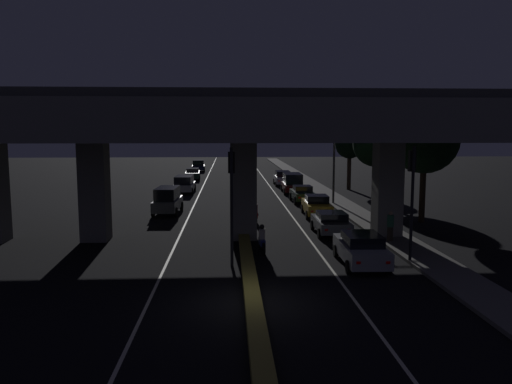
{
  "coord_description": "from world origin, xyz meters",
  "views": [
    {
      "loc": [
        -0.79,
        -17.07,
        6.06
      ],
      "look_at": [
        1.49,
        25.18,
        0.88
      ],
      "focal_mm": 35.0,
      "sensor_mm": 36.0,
      "label": 1
    }
  ],
  "objects_px": {
    "traffic_light_right_of_median": "(412,184)",
    "car_dark_blue_fourth_oncoming": "(198,165)",
    "street_lamp": "(329,148)",
    "car_silver_second_oncoming": "(184,184)",
    "car_taxi_yellow_third": "(317,205)",
    "pedestrian_on_sidewalk": "(390,226)",
    "car_dark_green_third_oncoming": "(193,174)",
    "car_grey_second": "(331,222)",
    "car_grey_lead_oncoming": "(168,200)",
    "car_dark_red_fifth": "(293,183)",
    "car_white_sixth": "(283,178)",
    "car_silver_lead": "(361,249)",
    "motorcycle_blue_filtering_near": "(262,241)",
    "traffic_light_left_of_median": "(232,186)",
    "car_dark_green_fourth": "(302,194)",
    "motorcycle_white_filtering_far": "(252,200)",
    "motorcycle_red_filtering_mid": "(255,213)"
  },
  "relations": [
    {
      "from": "traffic_light_right_of_median",
      "to": "car_silver_second_oncoming",
      "type": "height_order",
      "value": "traffic_light_right_of_median"
    },
    {
      "from": "car_dark_red_fifth",
      "to": "motorcycle_red_filtering_mid",
      "type": "distance_m",
      "value": 16.27
    },
    {
      "from": "traffic_light_left_of_median",
      "to": "pedestrian_on_sidewalk",
      "type": "distance_m",
      "value": 9.83
    },
    {
      "from": "car_dark_green_third_oncoming",
      "to": "car_silver_second_oncoming",
      "type": "bearing_deg",
      "value": -2.22
    },
    {
      "from": "traffic_light_left_of_median",
      "to": "car_silver_second_oncoming",
      "type": "xyz_separation_m",
      "value": [
        -4.55,
        27.24,
        -2.74
      ]
    },
    {
      "from": "car_white_sixth",
      "to": "pedestrian_on_sidewalk",
      "type": "bearing_deg",
      "value": -174.5
    },
    {
      "from": "car_taxi_yellow_third",
      "to": "car_silver_second_oncoming",
      "type": "relative_size",
      "value": 0.96
    },
    {
      "from": "pedestrian_on_sidewalk",
      "to": "motorcycle_blue_filtering_near",
      "type": "bearing_deg",
      "value": -166.85
    },
    {
      "from": "car_taxi_yellow_third",
      "to": "motorcycle_blue_filtering_near",
      "type": "height_order",
      "value": "car_taxi_yellow_third"
    },
    {
      "from": "traffic_light_right_of_median",
      "to": "car_silver_second_oncoming",
      "type": "distance_m",
      "value": 30.2
    },
    {
      "from": "traffic_light_right_of_median",
      "to": "car_dark_blue_fourth_oncoming",
      "type": "bearing_deg",
      "value": 103.54
    },
    {
      "from": "car_silver_second_oncoming",
      "to": "motorcycle_red_filtering_mid",
      "type": "distance_m",
      "value": 17.61
    },
    {
      "from": "traffic_light_right_of_median",
      "to": "car_grey_lead_oncoming",
      "type": "bearing_deg",
      "value": 131.39
    },
    {
      "from": "street_lamp",
      "to": "car_silver_second_oncoming",
      "type": "distance_m",
      "value": 15.88
    },
    {
      "from": "car_grey_lead_oncoming",
      "to": "car_dark_blue_fourth_oncoming",
      "type": "height_order",
      "value": "car_grey_lead_oncoming"
    },
    {
      "from": "street_lamp",
      "to": "car_white_sixth",
      "type": "xyz_separation_m",
      "value": [
        -2.18,
        15.04,
        -3.88
      ]
    },
    {
      "from": "car_dark_green_third_oncoming",
      "to": "pedestrian_on_sidewalk",
      "type": "bearing_deg",
      "value": 17.15
    },
    {
      "from": "car_taxi_yellow_third",
      "to": "motorcycle_red_filtering_mid",
      "type": "xyz_separation_m",
      "value": [
        -4.53,
        -2.23,
        -0.15
      ]
    },
    {
      "from": "traffic_light_right_of_median",
      "to": "traffic_light_left_of_median",
      "type": "bearing_deg",
      "value": 180.0
    },
    {
      "from": "car_dark_green_fourth",
      "to": "motorcycle_red_filtering_mid",
      "type": "bearing_deg",
      "value": 152.16
    },
    {
      "from": "car_silver_second_oncoming",
      "to": "motorcycle_blue_filtering_near",
      "type": "height_order",
      "value": "car_silver_second_oncoming"
    },
    {
      "from": "car_grey_second",
      "to": "traffic_light_left_of_median",
      "type": "bearing_deg",
      "value": 139.06
    },
    {
      "from": "car_silver_lead",
      "to": "car_white_sixth",
      "type": "relative_size",
      "value": 1.08
    },
    {
      "from": "car_dark_green_fourth",
      "to": "car_white_sixth",
      "type": "relative_size",
      "value": 0.99
    },
    {
      "from": "car_silver_lead",
      "to": "car_grey_lead_oncoming",
      "type": "xyz_separation_m",
      "value": [
        -10.51,
        14.83,
        0.27
      ]
    },
    {
      "from": "car_silver_lead",
      "to": "car_dark_green_fourth",
      "type": "xyz_separation_m",
      "value": [
        0.27,
        20.02,
        -0.01
      ]
    },
    {
      "from": "car_grey_lead_oncoming",
      "to": "car_dark_blue_fourth_oncoming",
      "type": "xyz_separation_m",
      "value": [
        -0.13,
        39.29,
        -0.16
      ]
    },
    {
      "from": "car_silver_lead",
      "to": "car_grey_second",
      "type": "relative_size",
      "value": 1.13
    },
    {
      "from": "car_silver_second_oncoming",
      "to": "car_dark_blue_fourth_oncoming",
      "type": "relative_size",
      "value": 1.12
    },
    {
      "from": "car_silver_lead",
      "to": "car_taxi_yellow_third",
      "type": "relative_size",
      "value": 0.98
    },
    {
      "from": "car_grey_lead_oncoming",
      "to": "motorcycle_white_filtering_far",
      "type": "distance_m",
      "value": 6.78
    },
    {
      "from": "car_dark_green_fourth",
      "to": "pedestrian_on_sidewalk",
      "type": "relative_size",
      "value": 2.56
    },
    {
      "from": "traffic_light_left_of_median",
      "to": "motorcycle_white_filtering_far",
      "type": "bearing_deg",
      "value": 84.22
    },
    {
      "from": "traffic_light_left_of_median",
      "to": "car_grey_lead_oncoming",
      "type": "bearing_deg",
      "value": 107.7
    },
    {
      "from": "car_taxi_yellow_third",
      "to": "pedestrian_on_sidewalk",
      "type": "relative_size",
      "value": 2.86
    },
    {
      "from": "car_white_sixth",
      "to": "car_silver_lead",
      "type": "bearing_deg",
      "value": -179.77
    },
    {
      "from": "car_grey_second",
      "to": "car_taxi_yellow_third",
      "type": "relative_size",
      "value": 0.86
    },
    {
      "from": "street_lamp",
      "to": "car_silver_second_oncoming",
      "type": "relative_size",
      "value": 1.64
    },
    {
      "from": "car_dark_red_fifth",
      "to": "car_dark_blue_fourth_oncoming",
      "type": "xyz_separation_m",
      "value": [
        -10.9,
        27.48,
        -0.15
      ]
    },
    {
      "from": "car_dark_green_third_oncoming",
      "to": "pedestrian_on_sidewalk",
      "type": "height_order",
      "value": "pedestrian_on_sidewalk"
    },
    {
      "from": "street_lamp",
      "to": "motorcycle_blue_filtering_near",
      "type": "distance_m",
      "value": 17.84
    },
    {
      "from": "car_taxi_yellow_third",
      "to": "pedestrian_on_sidewalk",
      "type": "bearing_deg",
      "value": -162.78
    },
    {
      "from": "car_grey_second",
      "to": "car_grey_lead_oncoming",
      "type": "distance_m",
      "value": 13.19
    },
    {
      "from": "street_lamp",
      "to": "car_grey_lead_oncoming",
      "type": "bearing_deg",
      "value": -163.3
    },
    {
      "from": "car_silver_second_oncoming",
      "to": "car_dark_red_fifth",
      "type": "bearing_deg",
      "value": 86.85
    },
    {
      "from": "car_dark_red_fifth",
      "to": "car_dark_green_third_oncoming",
      "type": "bearing_deg",
      "value": 38.37
    },
    {
      "from": "car_dark_blue_fourth_oncoming",
      "to": "car_taxi_yellow_third",
      "type": "bearing_deg",
      "value": 12.37
    },
    {
      "from": "car_silver_lead",
      "to": "car_dark_red_fifth",
      "type": "relative_size",
      "value": 0.95
    },
    {
      "from": "traffic_light_left_of_median",
      "to": "motorcycle_blue_filtering_near",
      "type": "height_order",
      "value": "traffic_light_left_of_median"
    },
    {
      "from": "motorcycle_blue_filtering_near",
      "to": "motorcycle_red_filtering_mid",
      "type": "bearing_deg",
      "value": -5.14
    }
  ]
}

